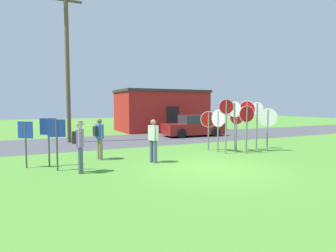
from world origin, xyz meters
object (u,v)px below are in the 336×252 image
object	(u,v)px
stop_sign_far_back	(257,118)
person_in_dark_shirt	(99,136)
parked_car_on_street	(194,126)
stop_sign_tallest	(226,117)
stop_sign_leaning_right	(247,121)
info_panel_leftmost	(25,136)
person_on_left	(153,138)
info_panel_rightmost	(57,135)
stop_sign_leaning_left	(247,116)
utility_pole	(67,64)
stop_sign_rear_right	(268,122)
info_panel_middle	(48,133)
stop_sign_center_cluster	(235,118)
stop_sign_low_front	(218,123)
stop_sign_rear_left	(209,124)
stop_sign_nearest	(237,124)
person_in_teal	(80,143)

from	to	relation	value
stop_sign_far_back	person_in_dark_shirt	size ratio (longest dim) A/B	1.41
parked_car_on_street	stop_sign_tallest	size ratio (longest dim) A/B	1.75
stop_sign_leaning_right	info_panel_leftmost	distance (m)	9.20
person_on_left	info_panel_rightmost	distance (m)	3.51
parked_car_on_street	stop_sign_leaning_left	world-z (taller)	stop_sign_leaning_left
utility_pole	stop_sign_rear_right	bearing A→B (deg)	-42.72
parked_car_on_street	person_in_dark_shirt	size ratio (longest dim) A/B	2.61
person_in_dark_shirt	info_panel_middle	world-z (taller)	info_panel_middle
stop_sign_rear_right	stop_sign_center_cluster	bearing A→B (deg)	165.52
info_panel_rightmost	stop_sign_low_front	bearing A→B (deg)	6.72
parked_car_on_street	stop_sign_far_back	world-z (taller)	stop_sign_far_back
stop_sign_rear_left	info_panel_rightmost	distance (m)	7.26
stop_sign_nearest	person_in_dark_shirt	bearing A→B (deg)	174.82
stop_sign_rear_right	stop_sign_nearest	world-z (taller)	stop_sign_rear_right
stop_sign_leaning_right	stop_sign_nearest	xyz separation A→B (m)	(0.17, 0.91, -0.21)
stop_sign_tallest	info_panel_rightmost	bearing A→B (deg)	-177.87
stop_sign_leaning_right	person_in_teal	xyz separation A→B (m)	(-7.53, -0.51, -0.51)
parked_car_on_street	info_panel_rightmost	xyz separation A→B (m)	(-9.86, -7.29, 0.53)
stop_sign_far_back	stop_sign_rear_left	xyz separation A→B (m)	(-2.44, 0.72, -0.27)
stop_sign_center_cluster	stop_sign_low_front	bearing A→B (deg)	142.32
parked_car_on_street	person_on_left	xyz separation A→B (m)	(-6.36, -7.45, 0.26)
stop_sign_rear_left	person_on_left	size ratio (longest dim) A/B	1.15
stop_sign_tallest	person_in_teal	xyz separation A→B (m)	(-6.67, -0.91, -0.70)
info_panel_middle	stop_sign_rear_left	bearing A→B (deg)	3.87
stop_sign_far_back	stop_sign_leaning_left	xyz separation A→B (m)	(-0.98, -0.36, 0.12)
stop_sign_rear_right	stop_sign_far_back	bearing A→B (deg)	90.40
utility_pole	person_on_left	world-z (taller)	utility_pole
utility_pole	stop_sign_far_back	xyz separation A→B (m)	(8.23, -6.88, -3.04)
stop_sign_rear_right	person_on_left	world-z (taller)	stop_sign_rear_right
utility_pole	stop_sign_center_cluster	size ratio (longest dim) A/B	3.68
stop_sign_leaning_right	person_in_dark_shirt	distance (m)	6.63
utility_pole	person_in_teal	distance (m)	8.99
person_in_dark_shirt	person_in_teal	xyz separation A→B (m)	(-1.10, -2.02, 0.03)
stop_sign_rear_right	info_panel_leftmost	distance (m)	10.58
stop_sign_tallest	info_panel_middle	size ratio (longest dim) A/B	1.43
stop_sign_far_back	stop_sign_leaning_right	xyz separation A→B (m)	(-1.39, -0.82, -0.06)
parked_car_on_street	stop_sign_leaning_right	distance (m)	7.66
stop_sign_nearest	info_panel_middle	distance (m)	8.55
stop_sign_nearest	person_in_dark_shirt	xyz separation A→B (m)	(-6.60, 0.60, -0.33)
stop_sign_tallest	info_panel_middle	bearing A→B (deg)	175.16
info_panel_rightmost	utility_pole	bearing A→B (deg)	79.97
stop_sign_far_back	stop_sign_nearest	world-z (taller)	stop_sign_far_back
info_panel_rightmost	person_on_left	bearing A→B (deg)	-2.63
stop_sign_leaning_left	info_panel_middle	distance (m)	8.82
utility_pole	stop_sign_leaning_left	size ratio (longest dim) A/B	3.61
person_in_teal	stop_sign_rear_left	bearing A→B (deg)	17.53
stop_sign_center_cluster	person_on_left	size ratio (longest dim) A/B	1.43
stop_sign_tallest	stop_sign_rear_left	distance (m)	1.21
person_on_left	person_in_dark_shirt	distance (m)	2.33
utility_pole	parked_car_on_street	bearing A→B (deg)	-1.82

